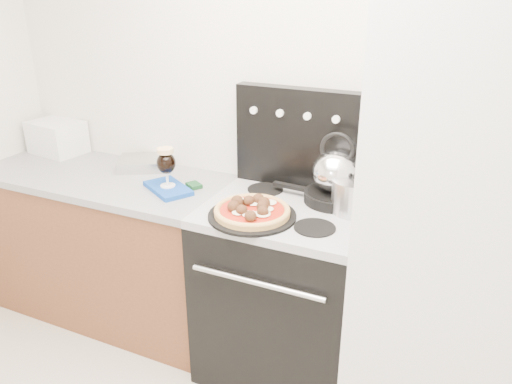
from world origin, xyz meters
The scene contains 16 objects.
room_shell centered at (0.00, 0.29, 1.25)m, with size 3.52×3.01×2.52m.
base_cabinet centered at (-1.02, 1.20, 0.43)m, with size 1.45×0.60×0.86m, color brown.
countertop centered at (-1.02, 1.20, 0.88)m, with size 1.48×0.63×0.04m, color gray.
stove_body centered at (0.08, 1.18, 0.44)m, with size 0.76×0.65×0.88m, color black.
cooktop centered at (0.08, 1.18, 0.90)m, with size 0.76×0.65×0.04m, color #ADADB2.
backguard centered at (0.08, 1.45, 1.17)m, with size 0.76×0.08×0.50m, color black.
fridge centered at (0.78, 1.15, 0.95)m, with size 0.64×0.68×1.90m, color silver.
toaster_oven centered at (-1.53, 1.39, 1.00)m, with size 0.31×0.23×0.20m, color silver.
foil_sheet centered at (-0.87, 1.38, 0.93)m, with size 0.30×0.22×0.06m, color silver.
oven_mitt centered at (-0.57, 1.15, 0.91)m, with size 0.28×0.16×0.02m, color #1243A3.
beer_glass centered at (-0.57, 1.15, 1.03)m, with size 0.10×0.10×0.21m, color black, non-canonical shape.
pizza_pan centered at (-0.03, 1.01, 0.93)m, with size 0.40×0.40×0.01m, color black.
pizza centered at (-0.03, 1.01, 0.96)m, with size 0.34×0.34×0.05m, color tan, non-canonical shape.
skillet centered at (0.26, 1.33, 0.95)m, with size 0.29×0.29×0.05m, color black.
tea_kettle centered at (0.26, 1.33, 1.09)m, with size 0.22×0.22×0.24m, color silver, non-canonical shape.
stock_pot centered at (0.37, 1.26, 0.99)m, with size 0.20×0.20×0.15m, color #B9B9BD.
Camera 1 is at (0.82, -0.80, 1.89)m, focal length 35.00 mm.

